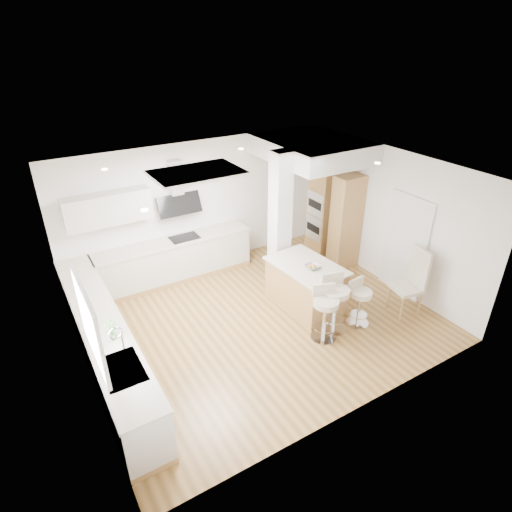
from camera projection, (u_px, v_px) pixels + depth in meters
ground at (259, 320)px, 7.94m from camera, size 6.00×6.00×0.00m
ceiling at (259, 320)px, 7.94m from camera, size 6.00×5.00×0.02m
wall_back at (199, 206)px, 9.15m from camera, size 6.00×0.04×2.80m
wall_left at (75, 306)px, 5.91m from camera, size 0.04×5.00×2.80m
wall_right at (386, 217)px, 8.63m from camera, size 0.04×5.00×2.80m
skylight at (197, 173)px, 6.71m from camera, size 4.10×2.10×0.06m
window_left at (89, 322)px, 5.11m from camera, size 0.06×1.28×1.07m
doorway_right at (405, 247)px, 8.36m from camera, size 0.05×1.00×2.10m
counter_left at (104, 342)px, 6.67m from camera, size 0.63×4.50×1.35m
counter_back at (166, 251)px, 8.87m from camera, size 3.62×0.63×2.50m
pillar at (280, 221)px, 8.46m from camera, size 0.35×0.35×2.80m
soffit at (312, 149)px, 8.71m from camera, size 1.78×2.20×0.40m
oven_column at (333, 216)px, 9.58m from camera, size 0.63×1.21×2.10m
peninsula at (305, 285)px, 8.15m from camera, size 1.08×1.54×0.96m
bar_stool_a at (325, 311)px, 7.22m from camera, size 0.58×0.58×1.01m
bar_stool_b at (335, 300)px, 7.42m from camera, size 0.58×0.58×1.08m
bar_stool_c at (360, 300)px, 7.61m from camera, size 0.44×0.44×0.89m
dining_chair at (413, 279)px, 7.88m from camera, size 0.59×0.59×1.30m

